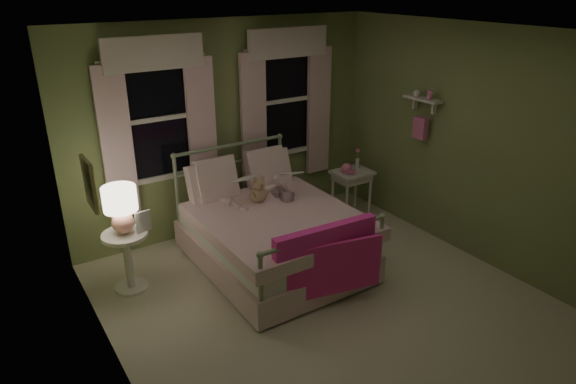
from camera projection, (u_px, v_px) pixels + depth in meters
room_shell at (329, 181)px, 4.68m from camera, size 4.20×4.20×4.20m
bed at (271, 233)px, 5.73m from camera, size 1.58×2.04×1.18m
pink_throw at (327, 253)px, 4.85m from camera, size 1.10×0.28×0.71m
child_left at (229, 183)px, 5.72m from camera, size 0.26×0.18×0.66m
child_right at (272, 169)px, 5.98m from camera, size 0.38×0.30×0.77m
book_left at (240, 185)px, 5.50m from camera, size 0.22×0.17×0.26m
book_right at (284, 178)px, 5.80m from camera, size 0.22×0.15×0.26m
teddy_bear at (259, 191)px, 5.78m from camera, size 0.23×0.19×0.31m
nightstand_left at (127, 253)px, 5.23m from camera, size 0.46×0.46×0.65m
table_lamp at (121, 206)px, 5.02m from camera, size 0.33×0.33×0.49m
book_nightstand at (137, 233)px, 5.13m from camera, size 0.18×0.23×0.02m
nightstand_right at (352, 178)px, 6.81m from camera, size 0.50×0.40×0.64m
pink_toy at (347, 169)px, 6.70m from camera, size 0.14×0.19×0.14m
bud_vase at (358, 159)px, 6.82m from camera, size 0.06×0.06×0.28m
window_left at (158, 113)px, 5.70m from camera, size 1.34×0.13×1.96m
window_right at (287, 95)px, 6.55m from camera, size 1.34×0.13×1.96m
wall_shelf at (422, 114)px, 6.08m from camera, size 0.15×0.50×0.60m
framed_picture at (90, 184)px, 4.09m from camera, size 0.03×0.32×0.42m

